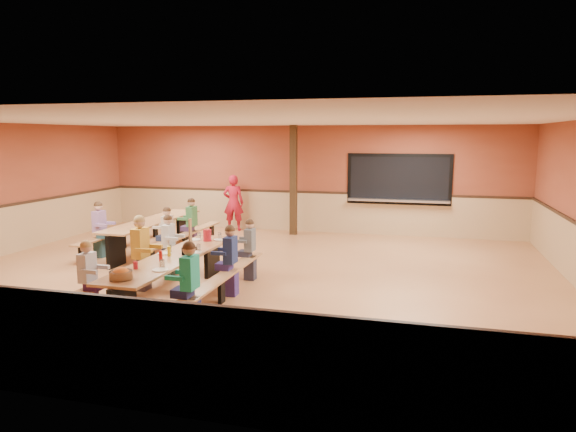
# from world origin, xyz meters

# --- Properties ---
(ground) EXTENTS (12.00, 12.00, 0.00)m
(ground) POSITION_xyz_m (0.00, 0.00, 0.00)
(ground) COLOR #9D623B
(ground) RESTS_ON ground
(room_envelope) EXTENTS (12.04, 10.04, 3.02)m
(room_envelope) POSITION_xyz_m (0.00, 0.00, 0.69)
(room_envelope) COLOR brown
(room_envelope) RESTS_ON ground
(kitchen_pass_through) EXTENTS (2.78, 0.28, 1.38)m
(kitchen_pass_through) POSITION_xyz_m (2.60, 4.96, 1.49)
(kitchen_pass_through) COLOR black
(kitchen_pass_through) RESTS_ON ground
(structural_post) EXTENTS (0.18, 0.18, 3.00)m
(structural_post) POSITION_xyz_m (-0.20, 4.40, 1.50)
(structural_post) COLOR black
(structural_post) RESTS_ON ground
(cafeteria_table_main) EXTENTS (1.91, 3.70, 0.74)m
(cafeteria_table_main) POSITION_xyz_m (-0.70, -1.67, 0.53)
(cafeteria_table_main) COLOR #A56F41
(cafeteria_table_main) RESTS_ON ground
(cafeteria_table_second) EXTENTS (1.91, 3.70, 0.74)m
(cafeteria_table_second) POSITION_xyz_m (-2.91, 1.55, 0.53)
(cafeteria_table_second) COLOR #A56F41
(cafeteria_table_second) RESTS_ON ground
(seated_child_white_left) EXTENTS (0.35, 0.28, 1.16)m
(seated_child_white_left) POSITION_xyz_m (-1.52, -2.82, 0.58)
(seated_child_white_left) COLOR silver
(seated_child_white_left) RESTS_ON ground
(seated_adult_yellow) EXTENTS (0.42, 0.34, 1.31)m
(seated_adult_yellow) POSITION_xyz_m (-1.52, -1.34, 0.66)
(seated_adult_yellow) COLOR gold
(seated_adult_yellow) RESTS_ON ground
(seated_child_grey_left) EXTENTS (0.35, 0.29, 1.17)m
(seated_child_grey_left) POSITION_xyz_m (-1.52, -0.31, 0.59)
(seated_child_grey_left) COLOR silver
(seated_child_grey_left) RESTS_ON ground
(seated_child_teal_right) EXTENTS (0.38, 0.31, 1.23)m
(seated_child_teal_right) POSITION_xyz_m (0.13, -2.81, 0.62)
(seated_child_teal_right) COLOR #1DA081
(seated_child_teal_right) RESTS_ON ground
(seated_child_navy_right) EXTENTS (0.36, 0.30, 1.20)m
(seated_child_navy_right) POSITION_xyz_m (0.13, -1.24, 0.60)
(seated_child_navy_right) COLOR navy
(seated_child_navy_right) RESTS_ON ground
(seated_child_char_right) EXTENTS (0.34, 0.28, 1.14)m
(seated_child_char_right) POSITION_xyz_m (0.13, -0.23, 0.57)
(seated_child_char_right) COLOR #555A60
(seated_child_char_right) RESTS_ON ground
(seated_child_purple_sec) EXTENTS (0.39, 0.32, 1.25)m
(seated_child_purple_sec) POSITION_xyz_m (-3.74, 0.65, 0.62)
(seated_child_purple_sec) COLOR #8F699D
(seated_child_purple_sec) RESTS_ON ground
(seated_child_green_sec) EXTENTS (0.38, 0.31, 1.23)m
(seated_child_green_sec) POSITION_xyz_m (-2.09, 1.92, 0.61)
(seated_child_green_sec) COLOR #3A7B45
(seated_child_green_sec) RESTS_ON ground
(seated_child_tan_sec) EXTENTS (0.35, 0.29, 1.17)m
(seated_child_tan_sec) POSITION_xyz_m (-2.09, 0.71, 0.59)
(seated_child_tan_sec) COLOR #C2AD97
(seated_child_tan_sec) RESTS_ON ground
(standing_woman) EXTENTS (0.65, 0.49, 1.61)m
(standing_woman) POSITION_xyz_m (-2.02, 4.55, 0.81)
(standing_woman) COLOR #A61325
(standing_woman) RESTS_ON ground
(punch_pitcher) EXTENTS (0.16, 0.16, 0.22)m
(punch_pitcher) POSITION_xyz_m (-0.66, -0.40, 0.85)
(punch_pitcher) COLOR #AE1725
(punch_pitcher) RESTS_ON cafeteria_table_main
(chip_bowl) EXTENTS (0.32, 0.32, 0.15)m
(chip_bowl) POSITION_xyz_m (-0.75, -3.14, 0.81)
(chip_bowl) COLOR orange
(chip_bowl) RESTS_ON cafeteria_table_main
(napkin_dispenser) EXTENTS (0.10, 0.14, 0.13)m
(napkin_dispenser) POSITION_xyz_m (-0.55, -1.53, 0.80)
(napkin_dispenser) COLOR black
(napkin_dispenser) RESTS_ON cafeteria_table_main
(condiment_mustard) EXTENTS (0.06, 0.06, 0.17)m
(condiment_mustard) POSITION_xyz_m (-0.77, -1.71, 0.82)
(condiment_mustard) COLOR yellow
(condiment_mustard) RESTS_ON cafeteria_table_main
(condiment_ketchup) EXTENTS (0.06, 0.06, 0.17)m
(condiment_ketchup) POSITION_xyz_m (-0.72, -2.07, 0.82)
(condiment_ketchup) COLOR #B2140F
(condiment_ketchup) RESTS_ON cafeteria_table_main
(table_paddle) EXTENTS (0.16, 0.16, 0.56)m
(table_paddle) POSITION_xyz_m (-0.60, -1.24, 0.88)
(table_paddle) COLOR black
(table_paddle) RESTS_ON cafeteria_table_main
(place_settings) EXTENTS (0.65, 3.30, 0.11)m
(place_settings) POSITION_xyz_m (-0.70, -1.67, 0.80)
(place_settings) COLOR beige
(place_settings) RESTS_ON cafeteria_table_main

